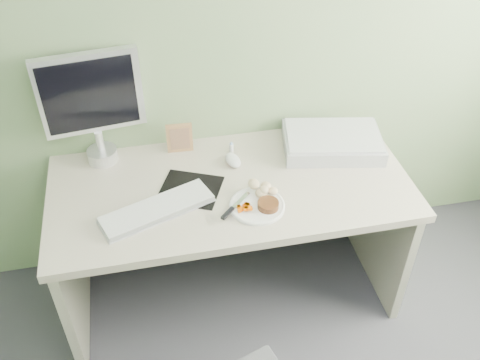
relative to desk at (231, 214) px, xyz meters
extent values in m
plane|color=gray|center=(0.00, 0.38, 0.80)|extent=(3.50, 0.00, 3.50)
cube|color=beige|center=(0.00, 0.00, 0.16)|extent=(1.60, 0.75, 0.04)
cube|color=#9F9B87|center=(-0.76, 0.00, -0.20)|extent=(0.04, 0.70, 0.69)
cube|color=#9F9B87|center=(0.76, 0.00, -0.20)|extent=(0.04, 0.70, 0.69)
cylinder|color=white|center=(0.08, -0.17, 0.19)|extent=(0.24, 0.24, 0.01)
cylinder|color=black|center=(0.12, -0.19, 0.21)|extent=(0.12, 0.12, 0.03)
ellipsoid|color=#A27C4F|center=(0.12, -0.11, 0.22)|extent=(0.10, 0.07, 0.05)
cube|color=#FF6705|center=(0.02, -0.18, 0.21)|extent=(0.06, 0.05, 0.03)
cube|color=silver|center=(0.02, -0.14, 0.21)|extent=(0.09, 0.09, 0.01)
cube|color=black|center=(-0.05, -0.21, 0.21)|extent=(0.07, 0.07, 0.01)
cube|color=black|center=(-0.18, 0.00, 0.18)|extent=(0.33, 0.31, 0.00)
cube|color=white|center=(-0.33, -0.11, 0.20)|extent=(0.49, 0.29, 0.02)
ellipsoid|color=white|center=(0.04, 0.14, 0.20)|extent=(0.08, 0.12, 0.04)
cube|color=#9A6E47|center=(-0.19, 0.29, 0.26)|extent=(0.12, 0.02, 0.15)
cylinder|color=white|center=(0.05, 0.23, 0.21)|extent=(0.02, 0.02, 0.05)
cone|color=#81A4CE|center=(0.05, 0.23, 0.24)|extent=(0.02, 0.02, 0.02)
cube|color=silver|center=(0.53, 0.16, 0.22)|extent=(0.51, 0.39, 0.07)
cylinder|color=silver|center=(-0.55, 0.29, 0.21)|extent=(0.14, 0.14, 0.06)
cylinder|color=silver|center=(-0.55, 0.29, 0.29)|extent=(0.04, 0.04, 0.10)
cube|color=silver|center=(-0.55, 0.32, 0.53)|extent=(0.45, 0.09, 0.37)
cube|color=black|center=(-0.55, 0.30, 0.53)|extent=(0.39, 0.05, 0.33)
camera|label=1|loc=(-0.33, -1.78, 1.72)|focal=40.00mm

